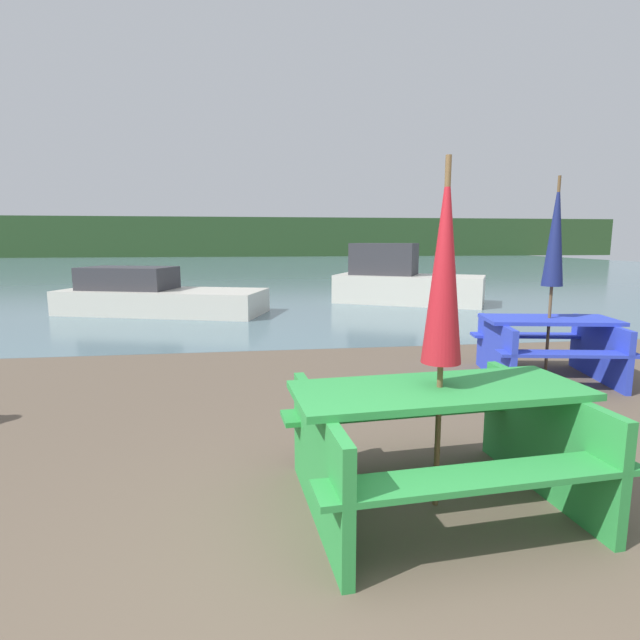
{
  "coord_description": "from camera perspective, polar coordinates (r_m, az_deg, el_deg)",
  "views": [
    {
      "loc": [
        -0.56,
        -1.73,
        1.7
      ],
      "look_at": [
        0.18,
        3.53,
        0.85
      ],
      "focal_mm": 28.0,
      "sensor_mm": 36.0,
      "label": 1
    }
  ],
  "objects": [
    {
      "name": "water",
      "position": [
        32.67,
        -7.07,
        6.08
      ],
      "size": [
        60.0,
        50.0,
        0.0
      ],
      "color": "slate",
      "rests_on": "ground_plane"
    },
    {
      "name": "far_treeline",
      "position": [
        52.62,
        -7.52,
        9.39
      ],
      "size": [
        80.0,
        1.6,
        4.0
      ],
      "color": "#284723",
      "rests_on": "water"
    },
    {
      "name": "picnic_table_green",
      "position": [
        3.34,
        13.31,
        -12.57
      ],
      "size": [
        1.93,
        1.51,
        0.79
      ],
      "rotation": [
        0.0,
        0.0,
        0.08
      ],
      "color": "green",
      "rests_on": "ground_plane"
    },
    {
      "name": "picnic_table_blue",
      "position": [
        6.75,
        24.56,
        -2.37
      ],
      "size": [
        1.76,
        1.63,
        0.76
      ],
      "rotation": [
        0.0,
        0.0,
        -0.18
      ],
      "color": "blue",
      "rests_on": "ground_plane"
    },
    {
      "name": "umbrella_navy",
      "position": [
        6.63,
        25.32,
        8.92
      ],
      "size": [
        0.25,
        0.25,
        2.45
      ],
      "color": "brown",
      "rests_on": "ground_plane"
    },
    {
      "name": "umbrella_crimson",
      "position": [
        3.11,
        14.04,
        6.13
      ],
      "size": [
        0.25,
        0.25,
        2.19
      ],
      "color": "brown",
      "rests_on": "ground_plane"
    },
    {
      "name": "boat",
      "position": [
        12.31,
        -18.33,
        2.59
      ],
      "size": [
        4.98,
        3.04,
        1.08
      ],
      "rotation": [
        0.0,
        0.0,
        -0.31
      ],
      "color": "beige",
      "rests_on": "water"
    },
    {
      "name": "boat_second",
      "position": [
        13.81,
        9.39,
        4.39
      ],
      "size": [
        4.19,
        3.24,
        1.61
      ],
      "rotation": [
        0.0,
        0.0,
        -0.49
      ],
      "color": "beige",
      "rests_on": "water"
    }
  ]
}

